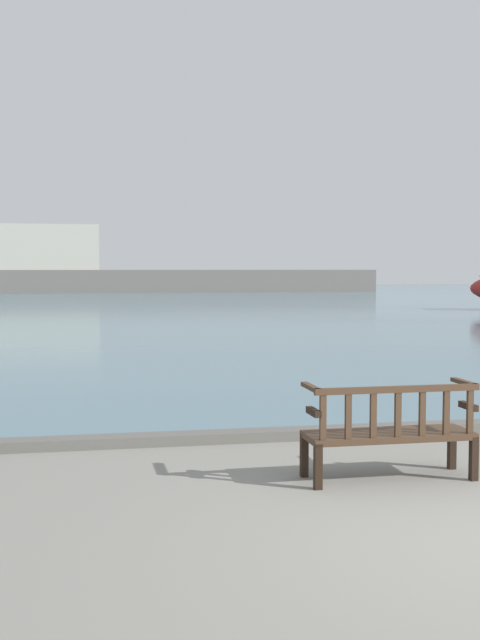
# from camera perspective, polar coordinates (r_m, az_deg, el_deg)

# --- Properties ---
(harbor_water) EXTENTS (100.00, 80.00, 0.08)m
(harbor_water) POSITION_cam_1_polar(r_m,az_deg,el_deg) (49.28, -7.51, 1.40)
(harbor_water) COLOR slate
(harbor_water) RESTS_ON ground
(quay_edge_kerb) EXTENTS (40.00, 0.30, 0.12)m
(quay_edge_kerb) POSITION_cam_1_polar(r_m,az_deg,el_deg) (9.72, 7.99, -7.85)
(quay_edge_kerb) COLOR #5B5954
(quay_edge_kerb) RESTS_ON ground
(park_bench) EXTENTS (1.60, 0.53, 0.92)m
(park_bench) POSITION_cam_1_polar(r_m,az_deg,el_deg) (7.77, 10.62, -7.73)
(park_bench) COLOR black
(park_bench) RESTS_ON ground
(far_breakwater) EXTENTS (40.68, 2.40, 5.32)m
(far_breakwater) POSITION_cam_1_polar(r_m,az_deg,el_deg) (63.00, -9.57, 3.26)
(far_breakwater) COLOR #66605B
(far_breakwater) RESTS_ON ground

